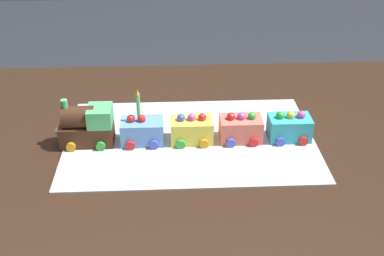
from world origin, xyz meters
TOP-DOWN VIEW (x-y plane):
  - dining_table at (0.00, 0.00)m, footprint 1.40×1.00m
  - cake_board at (0.05, 0.03)m, footprint 0.60×0.40m
  - cake_locomotive at (-0.20, 0.02)m, footprint 0.14×0.08m
  - cake_car_gondola_sky_blue at (-0.07, 0.02)m, footprint 0.10×0.08m
  - cake_car_tanker_lemon at (0.05, 0.02)m, footprint 0.10×0.08m
  - cake_car_flatbed_coral at (0.17, 0.02)m, footprint 0.10×0.08m
  - cake_car_hopper_turquoise at (0.28, 0.02)m, footprint 0.10×0.08m
  - birthday_candle at (-0.07, 0.02)m, footprint 0.01×0.01m

SIDE VIEW (x-z plane):
  - dining_table at x=0.00m, z-range 0.26..1.00m
  - cake_board at x=0.05m, z-range 0.74..0.74m
  - cake_car_gondola_sky_blue at x=-0.07m, z-range 0.74..0.81m
  - cake_car_tanker_lemon at x=0.05m, z-range 0.74..0.81m
  - cake_car_flatbed_coral at x=0.17m, z-range 0.74..0.81m
  - cake_car_hopper_turquoise at x=0.28m, z-range 0.74..0.81m
  - cake_locomotive at x=-0.20m, z-range 0.73..0.85m
  - birthday_candle at x=-0.07m, z-range 0.81..0.88m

